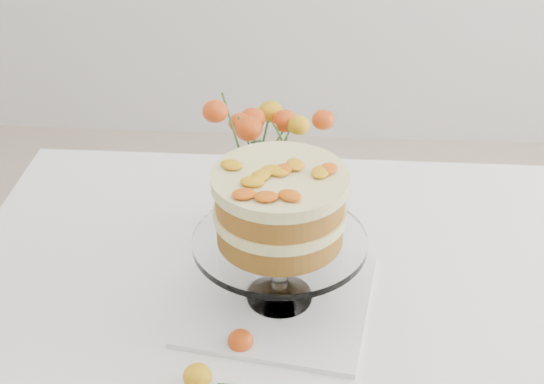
# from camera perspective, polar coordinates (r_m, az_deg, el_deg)

# --- Properties ---
(table) EXTENTS (1.43, 0.93, 0.76)m
(table) POSITION_cam_1_polar(r_m,az_deg,el_deg) (1.50, 4.11, -8.95)
(table) COLOR tan
(table) RESTS_ON ground
(napkin) EXTENTS (0.37, 0.37, 0.01)m
(napkin) POSITION_cam_1_polar(r_m,az_deg,el_deg) (1.39, 0.56, -8.08)
(napkin) COLOR white
(napkin) RESTS_ON table
(cake_stand) EXTENTS (0.30, 0.30, 0.27)m
(cake_stand) POSITION_cam_1_polar(r_m,az_deg,el_deg) (1.27, 0.60, -1.66)
(cake_stand) COLOR white
(cake_stand) RESTS_ON napkin
(rose_vase) EXTENTS (0.29, 0.29, 0.36)m
(rose_vase) POSITION_cam_1_polar(r_m,az_deg,el_deg) (1.46, -0.52, 4.03)
(rose_vase) COLOR white
(rose_vase) RESTS_ON table
(loose_rose_near) EXTENTS (0.08, 0.05, 0.04)m
(loose_rose_near) POSITION_cam_1_polar(r_m,az_deg,el_deg) (1.23, -5.62, -13.66)
(loose_rose_near) COLOR orange
(loose_rose_near) RESTS_ON table
(loose_rose_far) EXTENTS (0.08, 0.04, 0.04)m
(loose_rose_far) POSITION_cam_1_polar(r_m,az_deg,el_deg) (1.29, -2.37, -11.12)
(loose_rose_far) COLOR #D23D0A
(loose_rose_far) RESTS_ON table
(stray_petal_a) EXTENTS (0.03, 0.02, 0.00)m
(stray_petal_a) POSITION_cam_1_polar(r_m,az_deg,el_deg) (1.37, -0.87, -8.86)
(stray_petal_a) COLOR orange
(stray_petal_a) RESTS_ON table
(stray_petal_b) EXTENTS (0.03, 0.02, 0.00)m
(stray_petal_b) POSITION_cam_1_polar(r_m,az_deg,el_deg) (1.34, 3.33, -10.16)
(stray_petal_b) COLOR orange
(stray_petal_b) RESTS_ON table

